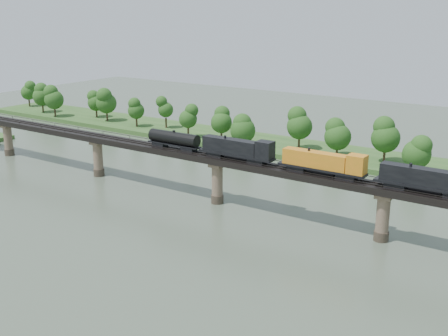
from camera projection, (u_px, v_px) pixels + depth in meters
The scene contains 6 objects.
ground at pixel (130, 245), 110.33m from camera, with size 400.00×400.00×0.00m, color #3D4B3B.
far_bank at pixel (316, 152), 177.72m from camera, with size 300.00×24.00×1.60m, color #2B5020.
bridge at pixel (217, 181), 132.68m from camera, with size 236.00×30.00×11.50m.
bridge_superstructure at pixel (217, 155), 130.93m from camera, with size 220.00×4.90×0.75m.
far_treeline at pixel (287, 127), 176.36m from camera, with size 289.06×17.54×13.60m.
freight_train at pixel (292, 158), 119.78m from camera, with size 77.49×3.02×5.33m.
Camera 1 is at (72.36, -73.93, 45.18)m, focal length 45.00 mm.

